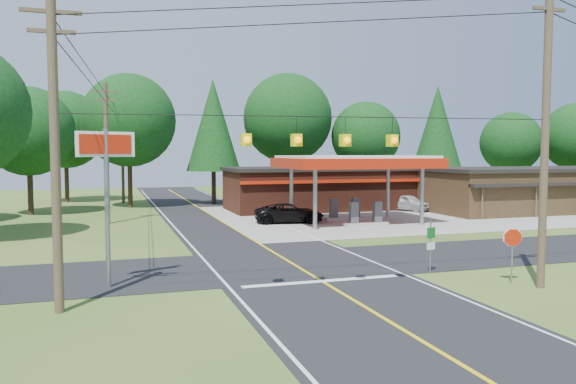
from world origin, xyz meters
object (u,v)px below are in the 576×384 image
object	(u,v)px
gas_canopy	(355,164)
suv_car	(289,213)
big_stop_sign	(106,173)
sedan_car	(408,203)
octagonal_stop_sign	(513,242)

from	to	relation	value
gas_canopy	suv_car	distance (m)	5.94
gas_canopy	big_stop_sign	bearing A→B (deg)	-138.56
sedan_car	big_stop_sign	world-z (taller)	big_stop_sign
sedan_car	octagonal_stop_sign	bearing A→B (deg)	-136.82
sedan_car	octagonal_stop_sign	xyz separation A→B (m)	(-10.00, -25.40, 0.88)
suv_car	big_stop_sign	distance (m)	21.03
sedan_car	octagonal_stop_sign	world-z (taller)	octagonal_stop_sign
gas_canopy	suv_car	size ratio (longest dim) A/B	2.12
gas_canopy	sedan_car	bearing A→B (deg)	38.60
gas_canopy	octagonal_stop_sign	xyz separation A→B (m)	(-2.00, -19.01, -2.66)
big_stop_sign	octagonal_stop_sign	bearing A→B (deg)	-14.95
suv_car	big_stop_sign	world-z (taller)	big_stop_sign
suv_car	gas_canopy	bearing A→B (deg)	-98.82
gas_canopy	sedan_car	distance (m)	10.83
sedan_car	big_stop_sign	xyz separation A→B (m)	(-25.00, -21.40, 3.62)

